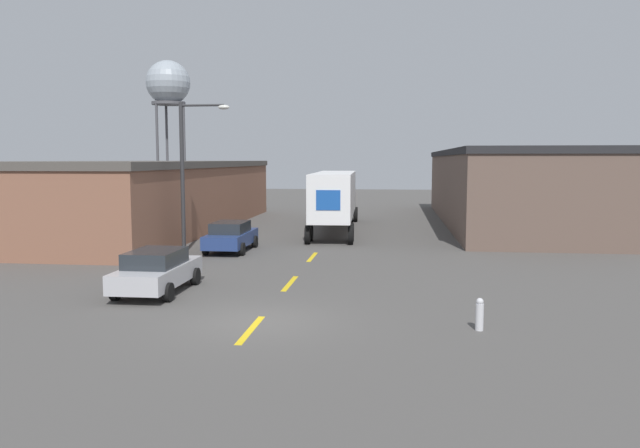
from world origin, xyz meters
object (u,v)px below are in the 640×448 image
object	(u,v)px
street_lamp	(188,166)
fire_hydrant	(480,314)
water_tower	(168,85)
parked_car_left_near	(157,270)
parked_car_left_far	(231,236)
semi_truck	(336,195)

from	to	relation	value
street_lamp	fire_hydrant	distance (m)	18.05
water_tower	parked_car_left_near	bearing A→B (deg)	-70.35
water_tower	street_lamp	bearing A→B (deg)	-68.44
street_lamp	fire_hydrant	world-z (taller)	street_lamp
parked_car_left_far	street_lamp	distance (m)	4.07
parked_car_left_near	water_tower	size ratio (longest dim) A/B	0.30
street_lamp	fire_hydrant	bearing A→B (deg)	-45.79
semi_truck	street_lamp	xyz separation A→B (m)	(-6.21, -10.79, 1.97)
parked_car_left_near	street_lamp	size ratio (longest dim) A/B	0.61
water_tower	street_lamp	world-z (taller)	water_tower
water_tower	semi_truck	bearing A→B (deg)	-50.99
parked_car_left_far	parked_car_left_near	distance (m)	9.86
fire_hydrant	semi_truck	bearing A→B (deg)	104.57
water_tower	fire_hydrant	world-z (taller)	water_tower
semi_truck	street_lamp	bearing A→B (deg)	-122.27
fire_hydrant	parked_car_left_near	bearing A→B (deg)	160.78
parked_car_left_far	parked_car_left_near	bearing A→B (deg)	-90.00
parked_car_left_far	water_tower	world-z (taller)	water_tower
semi_truck	water_tower	xyz separation A→B (m)	(-20.43, 25.22, 10.22)
street_lamp	fire_hydrant	size ratio (longest dim) A/B	8.26
parked_car_left_far	parked_car_left_near	size ratio (longest dim) A/B	1.00
semi_truck	parked_car_left_near	world-z (taller)	semi_truck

